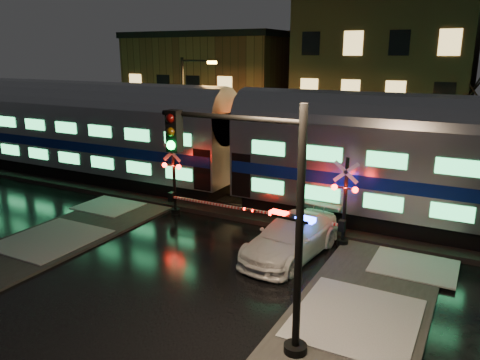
% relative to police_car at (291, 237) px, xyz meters
% --- Properties ---
extents(ground, '(120.00, 120.00, 0.00)m').
position_rel_police_car_xyz_m(ground, '(-3.00, -0.50, -0.79)').
color(ground, black).
rests_on(ground, ground).
extents(ballast, '(90.00, 4.20, 0.24)m').
position_rel_police_car_xyz_m(ballast, '(-3.00, 4.50, -0.67)').
color(ballast, black).
rests_on(ballast, ground).
extents(building_left, '(14.00, 10.00, 9.00)m').
position_rel_police_car_xyz_m(building_left, '(-16.00, 21.50, 3.71)').
color(building_left, '#51371F').
rests_on(building_left, ground).
extents(building_mid, '(12.00, 11.00, 11.50)m').
position_rel_police_car_xyz_m(building_mid, '(-1.00, 22.00, 4.96)').
color(building_mid, brown).
rests_on(building_mid, ground).
extents(train, '(51.00, 3.12, 5.92)m').
position_rel_police_car_xyz_m(train, '(-4.91, 4.50, 2.60)').
color(train, black).
rests_on(train, ballast).
extents(police_car, '(2.82, 5.61, 1.74)m').
position_rel_police_car_xyz_m(police_car, '(0.00, 0.00, 0.00)').
color(police_car, white).
rests_on(police_car, ground).
extents(crossing_signal_right, '(5.31, 0.63, 3.76)m').
position_rel_police_car_xyz_m(crossing_signal_right, '(1.17, 1.80, 0.76)').
color(crossing_signal_right, black).
rests_on(crossing_signal_right, ground).
extents(crossing_signal_left, '(5.25, 0.63, 3.72)m').
position_rel_police_car_xyz_m(crossing_signal_left, '(-6.56, 1.80, 0.74)').
color(crossing_signal_left, black).
rests_on(crossing_signal_left, ground).
extents(traffic_light, '(4.30, 0.74, 6.65)m').
position_rel_police_car_xyz_m(traffic_light, '(1.45, -5.90, 2.75)').
color(traffic_light, black).
rests_on(traffic_light, ground).
extents(streetlight, '(2.51, 0.26, 7.50)m').
position_rel_police_car_xyz_m(streetlight, '(-10.59, 8.50, 3.53)').
color(streetlight, black).
rests_on(streetlight, ground).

